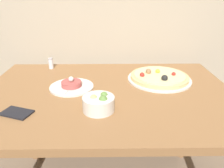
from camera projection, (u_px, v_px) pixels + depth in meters
dining_table at (108, 107)px, 1.17m from camera, size 1.31×0.89×0.77m
pizza_plate at (159, 77)px, 1.26m from camera, size 0.36×0.36×0.06m
tartare_plate at (72, 86)px, 1.16m from camera, size 0.23×0.23×0.06m
small_bowl at (99, 103)px, 0.94m from camera, size 0.14×0.14×0.08m
napkin at (17, 113)px, 0.92m from camera, size 0.15×0.11×0.01m
salt_shaker at (51, 63)px, 1.44m from camera, size 0.03×0.03×0.07m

